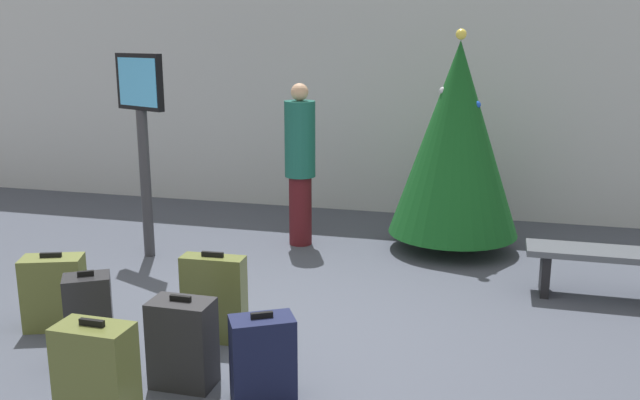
{
  "coord_description": "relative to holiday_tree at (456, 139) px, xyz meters",
  "views": [
    {
      "loc": [
        1.84,
        -4.94,
        2.45
      ],
      "look_at": [
        0.19,
        1.28,
        0.9
      ],
      "focal_mm": 38.42,
      "sensor_mm": 36.0,
      "label": 1
    }
  ],
  "objects": [
    {
      "name": "back_wall",
      "position": [
        -1.36,
        1.62,
        0.42
      ],
      "size": [
        16.0,
        0.2,
        3.46
      ],
      "primitive_type": "cube",
      "color": "#B7BCC1",
      "rests_on": "ground_plane"
    },
    {
      "name": "suitcase_2",
      "position": [
        -1.7,
        -3.0,
        -0.94
      ],
      "size": [
        0.53,
        0.21,
        0.76
      ],
      "color": "#59602D",
      "rests_on": "ground_plane"
    },
    {
      "name": "suitcase_4",
      "position": [
        -1.62,
        -3.76,
        -0.98
      ],
      "size": [
        0.44,
        0.28,
        0.68
      ],
      "color": "#232326",
      "rests_on": "ground_plane"
    },
    {
      "name": "flight_info_kiosk",
      "position": [
        -3.32,
        -1.13,
        0.22
      ],
      "size": [
        0.68,
        0.36,
        2.27
      ],
      "color": "#333338",
      "rests_on": "ground_plane"
    },
    {
      "name": "waiting_bench",
      "position": [
        1.55,
        -1.19,
        -0.95
      ],
      "size": [
        1.52,
        0.44,
        0.48
      ],
      "color": "#4C5159",
      "rests_on": "ground_plane"
    },
    {
      "name": "suitcase_5",
      "position": [
        -3.12,
        -3.12,
        -0.99
      ],
      "size": [
        0.56,
        0.43,
        0.67
      ],
      "color": "#59602D",
      "rests_on": "ground_plane"
    },
    {
      "name": "suitcase_3",
      "position": [
        -1.01,
        -3.78,
        -1.01
      ],
      "size": [
        0.5,
        0.43,
        0.63
      ],
      "color": "#141938",
      "rests_on": "ground_plane"
    },
    {
      "name": "suitcase_1",
      "position": [
        -1.83,
        -4.5,
        -0.93
      ],
      "size": [
        0.47,
        0.27,
        0.79
      ],
      "color": "#59602D",
      "rests_on": "ground_plane"
    },
    {
      "name": "holiday_tree",
      "position": [
        0.0,
        0.0,
        0.0
      ],
      "size": [
        1.49,
        1.49,
        2.53
      ],
      "color": "#4C3319",
      "rests_on": "ground_plane"
    },
    {
      "name": "traveller_0",
      "position": [
        -1.78,
        -0.25,
        -0.29
      ],
      "size": [
        0.37,
        0.37,
        1.92
      ],
      "color": "#4C1419",
      "rests_on": "ground_plane"
    },
    {
      "name": "suitcase_0",
      "position": [
        -2.45,
        -3.63,
        -0.95
      ],
      "size": [
        0.42,
        0.39,
        0.75
      ],
      "color": "#232326",
      "rests_on": "ground_plane"
    },
    {
      "name": "ground_plane",
      "position": [
        -1.36,
        -2.9,
        -1.31
      ],
      "size": [
        16.0,
        16.0,
        0.0
      ],
      "primitive_type": "plane",
      "color": "#424754"
    }
  ]
}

